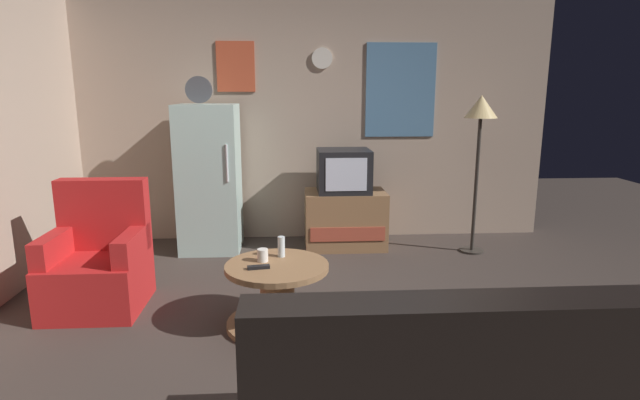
{
  "coord_description": "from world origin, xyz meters",
  "views": [
    {
      "loc": [
        -0.25,
        -3.15,
        1.63
      ],
      "look_at": [
        -0.01,
        0.9,
        0.75
      ],
      "focal_mm": 28.3,
      "sensor_mm": 36.0,
      "label": 1
    }
  ],
  "objects_px": {
    "standing_lamp": "(480,119)",
    "wine_glass": "(281,247)",
    "fridge": "(210,178)",
    "tv_stand": "(345,219)",
    "armchair": "(99,264)",
    "crt_tv": "(344,171)",
    "remote_control": "(259,267)",
    "mug_ceramic_white": "(263,255)",
    "coffee_table": "(277,295)"
  },
  "relations": [
    {
      "from": "standing_lamp",
      "to": "coffee_table",
      "type": "bearing_deg",
      "value": -141.41
    },
    {
      "from": "mug_ceramic_white",
      "to": "armchair",
      "type": "relative_size",
      "value": 0.09
    },
    {
      "from": "coffee_table",
      "to": "armchair",
      "type": "relative_size",
      "value": 0.75
    },
    {
      "from": "crt_tv",
      "to": "remote_control",
      "type": "bearing_deg",
      "value": -112.13
    },
    {
      "from": "coffee_table",
      "to": "wine_glass",
      "type": "bearing_deg",
      "value": 79.65
    },
    {
      "from": "coffee_table",
      "to": "remote_control",
      "type": "bearing_deg",
      "value": -145.39
    },
    {
      "from": "mug_ceramic_white",
      "to": "coffee_table",
      "type": "bearing_deg",
      "value": -33.36
    },
    {
      "from": "fridge",
      "to": "standing_lamp",
      "type": "bearing_deg",
      "value": -5.59
    },
    {
      "from": "tv_stand",
      "to": "armchair",
      "type": "bearing_deg",
      "value": -145.95
    },
    {
      "from": "fridge",
      "to": "mug_ceramic_white",
      "type": "distance_m",
      "value": 1.89
    },
    {
      "from": "coffee_table",
      "to": "armchair",
      "type": "distance_m",
      "value": 1.45
    },
    {
      "from": "armchair",
      "to": "tv_stand",
      "type": "bearing_deg",
      "value": 34.05
    },
    {
      "from": "standing_lamp",
      "to": "wine_glass",
      "type": "bearing_deg",
      "value": -143.99
    },
    {
      "from": "fridge",
      "to": "wine_glass",
      "type": "bearing_deg",
      "value": -65.69
    },
    {
      "from": "tv_stand",
      "to": "wine_glass",
      "type": "xyz_separation_m",
      "value": [
        -0.65,
        -1.66,
        0.23
      ]
    },
    {
      "from": "standing_lamp",
      "to": "wine_glass",
      "type": "height_order",
      "value": "standing_lamp"
    },
    {
      "from": "fridge",
      "to": "wine_glass",
      "type": "relative_size",
      "value": 11.8
    },
    {
      "from": "standing_lamp",
      "to": "mug_ceramic_white",
      "type": "height_order",
      "value": "standing_lamp"
    },
    {
      "from": "remote_control",
      "to": "armchair",
      "type": "xyz_separation_m",
      "value": [
        -1.25,
        0.52,
        -0.13
      ]
    },
    {
      "from": "tv_stand",
      "to": "coffee_table",
      "type": "distance_m",
      "value": 1.95
    },
    {
      "from": "armchair",
      "to": "mug_ceramic_white",
      "type": "bearing_deg",
      "value": -16.35
    },
    {
      "from": "tv_stand",
      "to": "crt_tv",
      "type": "distance_m",
      "value": 0.52
    },
    {
      "from": "standing_lamp",
      "to": "armchair",
      "type": "distance_m",
      "value": 3.67
    },
    {
      "from": "standing_lamp",
      "to": "mug_ceramic_white",
      "type": "bearing_deg",
      "value": -143.97
    },
    {
      "from": "fridge",
      "to": "standing_lamp",
      "type": "height_order",
      "value": "fridge"
    },
    {
      "from": "tv_stand",
      "to": "mug_ceramic_white",
      "type": "distance_m",
      "value": 1.93
    },
    {
      "from": "standing_lamp",
      "to": "wine_glass",
      "type": "relative_size",
      "value": 10.6
    },
    {
      "from": "fridge",
      "to": "wine_glass",
      "type": "xyz_separation_m",
      "value": [
        0.76,
        -1.67,
        -0.22
      ]
    },
    {
      "from": "crt_tv",
      "to": "armchair",
      "type": "distance_m",
      "value": 2.5
    },
    {
      "from": "crt_tv",
      "to": "remote_control",
      "type": "relative_size",
      "value": 3.6
    },
    {
      "from": "fridge",
      "to": "tv_stand",
      "type": "xyz_separation_m",
      "value": [
        1.4,
        -0.01,
        -0.46
      ]
    },
    {
      "from": "fridge",
      "to": "tv_stand",
      "type": "height_order",
      "value": "fridge"
    },
    {
      "from": "mug_ceramic_white",
      "to": "remote_control",
      "type": "bearing_deg",
      "value": -97.78
    },
    {
      "from": "remote_control",
      "to": "coffee_table",
      "type": "bearing_deg",
      "value": 25.05
    },
    {
      "from": "crt_tv",
      "to": "wine_glass",
      "type": "height_order",
      "value": "crt_tv"
    },
    {
      "from": "remote_control",
      "to": "armchair",
      "type": "height_order",
      "value": "armchair"
    },
    {
      "from": "fridge",
      "to": "tv_stand",
      "type": "bearing_deg",
      "value": -0.48
    },
    {
      "from": "fridge",
      "to": "tv_stand",
      "type": "relative_size",
      "value": 2.11
    },
    {
      "from": "fridge",
      "to": "crt_tv",
      "type": "relative_size",
      "value": 3.28
    },
    {
      "from": "tv_stand",
      "to": "armchair",
      "type": "xyz_separation_m",
      "value": [
        -2.05,
        -1.38,
        0.04
      ]
    },
    {
      "from": "crt_tv",
      "to": "remote_control",
      "type": "height_order",
      "value": "crt_tv"
    },
    {
      "from": "wine_glass",
      "to": "mug_ceramic_white",
      "type": "bearing_deg",
      "value": -143.53
    },
    {
      "from": "mug_ceramic_white",
      "to": "tv_stand",
      "type": "bearing_deg",
      "value": 66.19
    },
    {
      "from": "crt_tv",
      "to": "coffee_table",
      "type": "relative_size",
      "value": 0.75
    },
    {
      "from": "fridge",
      "to": "tv_stand",
      "type": "distance_m",
      "value": 1.47
    },
    {
      "from": "coffee_table",
      "to": "wine_glass",
      "type": "xyz_separation_m",
      "value": [
        0.03,
        0.16,
        0.3
      ]
    },
    {
      "from": "fridge",
      "to": "wine_glass",
      "type": "height_order",
      "value": "fridge"
    },
    {
      "from": "tv_stand",
      "to": "remote_control",
      "type": "distance_m",
      "value": 2.07
    },
    {
      "from": "crt_tv",
      "to": "coffee_table",
      "type": "distance_m",
      "value": 2.03
    },
    {
      "from": "fridge",
      "to": "coffee_table",
      "type": "distance_m",
      "value": 2.04
    }
  ]
}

